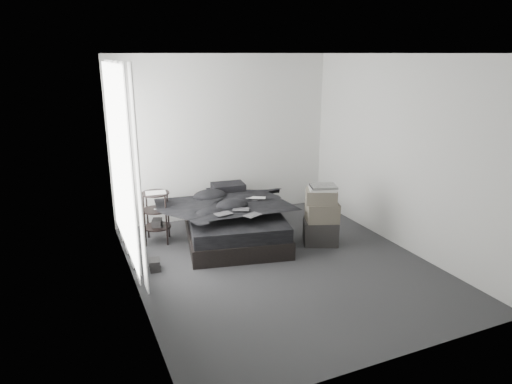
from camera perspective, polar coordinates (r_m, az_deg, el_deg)
name	(u,v)px	position (r m, az deg, el deg)	size (l,w,h in m)	color
floor	(281,264)	(5.95, 3.12, -9.01)	(3.60, 4.20, 0.01)	#323234
ceiling	(284,53)	(5.35, 3.58, 16.92)	(3.60, 4.20, 0.01)	white
wall_back	(224,138)	(7.40, -4.05, 6.78)	(3.60, 0.01, 2.60)	silver
wall_front	(401,223)	(3.83, 17.62, -3.71)	(3.60, 0.01, 2.60)	silver
wall_left	(130,182)	(4.98, -15.50, 1.19)	(0.01, 4.20, 2.60)	silver
wall_right	(401,154)	(6.50, 17.70, 4.60)	(0.01, 4.20, 2.60)	silver
window_left	(120,160)	(5.84, -16.68, 3.87)	(0.02, 2.00, 2.30)	white
curtain_left	(124,165)	(5.86, -16.14, 3.25)	(0.06, 2.12, 2.48)	white
bed	(234,231)	(6.66, -2.74, -4.94)	(1.33, 1.76, 0.24)	black
mattress	(234,218)	(6.58, -2.76, -3.21)	(1.28, 1.71, 0.19)	black
duvet	(234,206)	(6.48, -2.73, -1.71)	(1.30, 1.50, 0.21)	black
pillow_lower	(224,194)	(7.17, -3.98, -0.23)	(0.53, 0.36, 0.12)	black
pillow_upper	(228,187)	(7.13, -3.50, 0.64)	(0.50, 0.34, 0.11)	black
laptop	(255,195)	(6.58, -0.07, -0.35)	(0.28, 0.18, 0.02)	silver
comic_a	(223,209)	(6.02, -4.11, -2.15)	(0.22, 0.15, 0.01)	black
comic_b	(241,204)	(6.17, -1.91, -1.57)	(0.22, 0.15, 0.01)	black
comic_c	(253,210)	(5.95, -0.43, -2.22)	(0.22, 0.15, 0.01)	black
side_stand	(157,218)	(6.65, -12.31, -3.14)	(0.39, 0.39, 0.72)	black
papers	(156,193)	(6.52, -12.43, -0.12)	(0.28, 0.21, 0.01)	white
floor_books	(155,265)	(5.91, -12.54, -8.92)	(0.13, 0.18, 0.13)	black
box_lower	(320,232)	(6.56, 8.06, -4.94)	(0.47, 0.37, 0.35)	black
box_mid	(322,212)	(6.44, 8.28, -2.44)	(0.44, 0.35, 0.27)	#5D5649
box_upper	(321,196)	(6.38, 8.17, -0.51)	(0.42, 0.34, 0.18)	#5D5649
art_book_white	(322,188)	(6.35, 8.30, 0.44)	(0.36, 0.29, 0.04)	silver
art_book_snake	(323,186)	(6.33, 8.42, 0.71)	(0.35, 0.28, 0.03)	silver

